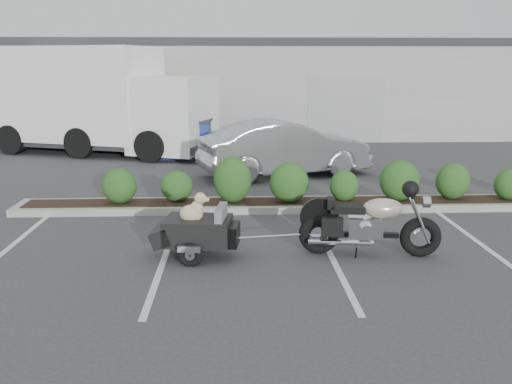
{
  "coord_description": "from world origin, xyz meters",
  "views": [
    {
      "loc": [
        -0.36,
        -9.07,
        3.06
      ],
      "look_at": [
        0.03,
        0.6,
        0.75
      ],
      "focal_mm": 38.0,
      "sensor_mm": 36.0,
      "label": 1
    }
  ],
  "objects_px": {
    "motorcycle": "(370,224)",
    "delivery_truck": "(103,103)",
    "pet_trailer": "(197,230)",
    "sedan": "(285,148)",
    "dumpster": "(183,138)"
  },
  "relations": [
    {
      "from": "delivery_truck",
      "to": "dumpster",
      "type": "bearing_deg",
      "value": -1.32
    },
    {
      "from": "motorcycle",
      "to": "dumpster",
      "type": "xyz_separation_m",
      "value": [
        -3.87,
        9.63,
        0.11
      ]
    },
    {
      "from": "motorcycle",
      "to": "delivery_truck",
      "type": "relative_size",
      "value": 0.28
    },
    {
      "from": "sedan",
      "to": "dumpster",
      "type": "distance_m",
      "value": 4.42
    },
    {
      "from": "motorcycle",
      "to": "pet_trailer",
      "type": "xyz_separation_m",
      "value": [
        -2.78,
        0.03,
        -0.07
      ]
    },
    {
      "from": "motorcycle",
      "to": "sedan",
      "type": "bearing_deg",
      "value": 104.41
    },
    {
      "from": "motorcycle",
      "to": "pet_trailer",
      "type": "bearing_deg",
      "value": -173.03
    },
    {
      "from": "pet_trailer",
      "to": "dumpster",
      "type": "bearing_deg",
      "value": 103.96
    },
    {
      "from": "pet_trailer",
      "to": "sedan",
      "type": "xyz_separation_m",
      "value": [
        2.0,
        6.44,
        0.31
      ]
    },
    {
      "from": "sedan",
      "to": "delivery_truck",
      "type": "distance_m",
      "value": 7.3
    },
    {
      "from": "motorcycle",
      "to": "dumpster",
      "type": "bearing_deg",
      "value": 119.39
    },
    {
      "from": "sedan",
      "to": "delivery_truck",
      "type": "height_order",
      "value": "delivery_truck"
    },
    {
      "from": "motorcycle",
      "to": "dumpster",
      "type": "distance_m",
      "value": 10.38
    },
    {
      "from": "dumpster",
      "to": "delivery_truck",
      "type": "distance_m",
      "value": 3.19
    },
    {
      "from": "pet_trailer",
      "to": "sedan",
      "type": "distance_m",
      "value": 6.75
    }
  ]
}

